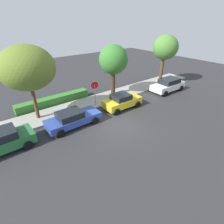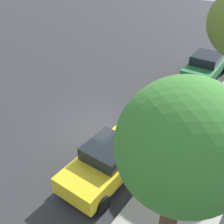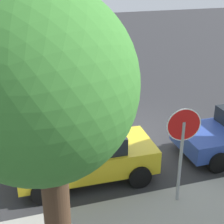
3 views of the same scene
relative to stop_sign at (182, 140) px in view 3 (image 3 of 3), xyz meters
The scene contains 5 objects.
ground_plane 4.48m from the stop_sign, 95.95° to the right, with size 60.00×60.00×0.00m, color #2D2D30.
sidewalk_curb 2.06m from the stop_sign, 114.23° to the left, with size 32.00×2.82×0.14m, color #9E9B93.
stop_sign is the anchor object (origin of this frame).
parked_car_yellow 2.89m from the stop_sign, 44.44° to the right, with size 3.91×2.03×1.47m.
street_tree_mid_block 4.13m from the stop_sign, 21.03° to the left, with size 3.09×3.09×5.60m.
Camera 3 is at (4.16, 10.38, 5.78)m, focal length 55.00 mm.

